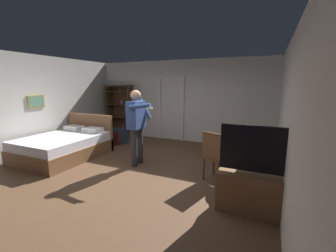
# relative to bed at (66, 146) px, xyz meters

# --- Properties ---
(ground_plane) EXTENTS (7.00, 7.00, 0.00)m
(ground_plane) POSITION_rel_bed_xyz_m (2.05, -0.29, -0.30)
(ground_plane) COLOR brown
(wall_back) EXTENTS (6.22, 0.12, 2.66)m
(wall_back) POSITION_rel_bed_xyz_m (2.05, 2.95, 1.03)
(wall_back) COLOR silver
(wall_back) RESTS_ON ground_plane
(wall_left) EXTENTS (0.15, 6.60, 2.66)m
(wall_left) POSITION_rel_bed_xyz_m (-1.00, -0.29, 1.03)
(wall_left) COLOR silver
(wall_left) RESTS_ON ground_plane
(wall_right) EXTENTS (0.12, 6.60, 2.66)m
(wall_right) POSITION_rel_bed_xyz_m (5.10, -0.29, 1.03)
(wall_right) COLOR silver
(wall_right) RESTS_ON ground_plane
(doorway_frame) EXTENTS (0.93, 0.08, 2.13)m
(doorway_frame) POSITION_rel_bed_xyz_m (1.76, 2.87, 0.92)
(doorway_frame) COLOR white
(doorway_frame) RESTS_ON ground_plane
(bed) EXTENTS (1.58, 2.07, 1.02)m
(bed) POSITION_rel_bed_xyz_m (0.00, 0.00, 0.00)
(bed) COLOR brown
(bed) RESTS_ON ground_plane
(bookshelf) EXTENTS (1.01, 0.32, 1.84)m
(bookshelf) POSITION_rel_bed_xyz_m (-0.23, 2.72, 0.69)
(bookshelf) COLOR #4C331E
(bookshelf) RESTS_ON ground_plane
(tv_flatscreen) EXTENTS (1.19, 0.40, 1.32)m
(tv_flatscreen) POSITION_rel_bed_xyz_m (4.74, -0.70, 0.09)
(tv_flatscreen) COLOR brown
(tv_flatscreen) RESTS_ON ground_plane
(side_table) EXTENTS (0.70, 0.70, 0.70)m
(side_table) POSITION_rel_bed_xyz_m (4.47, 0.27, 0.17)
(side_table) COLOR brown
(side_table) RESTS_ON ground_plane
(laptop) EXTENTS (0.32, 0.33, 0.17)m
(laptop) POSITION_rel_bed_xyz_m (4.44, 0.23, 0.45)
(laptop) COLOR black
(laptop) RESTS_ON side_table
(bottle_on_table) EXTENTS (0.06, 0.06, 0.29)m
(bottle_on_table) POSITION_rel_bed_xyz_m (4.61, 0.19, 0.52)
(bottle_on_table) COLOR #3C5525
(bottle_on_table) RESTS_ON side_table
(wooden_chair) EXTENTS (0.54, 0.54, 0.99)m
(wooden_chair) POSITION_rel_bed_xyz_m (3.88, 0.14, 0.24)
(wooden_chair) COLOR brown
(wooden_chair) RESTS_ON ground_plane
(person_blue_shirt) EXTENTS (0.71, 0.62, 1.76)m
(person_blue_shirt) POSITION_rel_bed_xyz_m (2.03, 0.29, 0.73)
(person_blue_shirt) COLOR #333338
(person_blue_shirt) RESTS_ON ground_plane
(suitcase_dark) EXTENTS (0.67, 0.52, 0.44)m
(suitcase_dark) POSITION_rel_bed_xyz_m (0.34, 1.76, -0.08)
(suitcase_dark) COLOR #1E2D38
(suitcase_dark) RESTS_ON ground_plane
(suitcase_small) EXTENTS (0.53, 0.38, 0.39)m
(suitcase_small) POSITION_rel_bed_xyz_m (0.33, 1.59, -0.11)
(suitcase_small) COLOR #4C1919
(suitcase_small) RESTS_ON ground_plane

